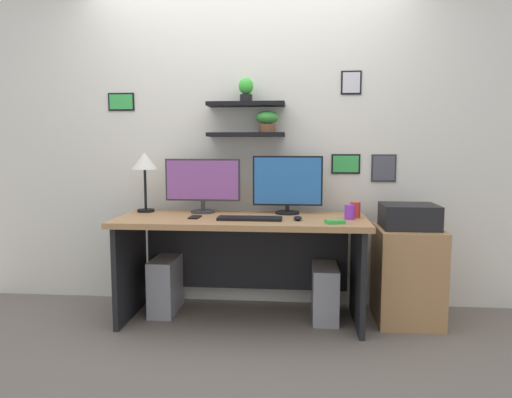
{
  "coord_description": "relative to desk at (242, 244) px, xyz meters",
  "views": [
    {
      "loc": [
        0.4,
        -3.25,
        1.25
      ],
      "look_at": [
        0.1,
        0.05,
        0.88
      ],
      "focal_mm": 32.78,
      "sensor_mm": 36.0,
      "label": 1
    }
  ],
  "objects": [
    {
      "name": "pen_cup",
      "position": [
        0.75,
        -0.07,
        0.26
      ],
      "size": [
        0.07,
        0.07,
        0.1
      ],
      "primitive_type": "cylinder",
      "color": "purple",
      "rests_on": "desk"
    },
    {
      "name": "cell_phone",
      "position": [
        -0.32,
        -0.11,
        0.21
      ],
      "size": [
        0.07,
        0.14,
        0.01
      ],
      "primitive_type": "cube",
      "rotation": [
        0.0,
        0.0,
        -0.02
      ],
      "color": "black",
      "rests_on": "desk"
    },
    {
      "name": "desk_lamp",
      "position": [
        -0.77,
        0.16,
        0.57
      ],
      "size": [
        0.2,
        0.2,
        0.46
      ],
      "color": "black",
      "rests_on": "desk"
    },
    {
      "name": "desk",
      "position": [
        0.0,
        0.0,
        0.0
      ],
      "size": [
        1.76,
        0.68,
        0.75
      ],
      "color": "tan",
      "rests_on": "ground"
    },
    {
      "name": "drawer_cabinet",
      "position": [
        1.18,
        0.04,
        -0.21
      ],
      "size": [
        0.44,
        0.5,
        0.67
      ],
      "primitive_type": "cube",
      "color": "tan",
      "rests_on": "ground"
    },
    {
      "name": "computer_mouse",
      "position": [
        0.4,
        -0.16,
        0.22
      ],
      "size": [
        0.06,
        0.09,
        0.03
      ],
      "primitive_type": "ellipsoid",
      "color": "black",
      "rests_on": "desk"
    },
    {
      "name": "monitor_left",
      "position": [
        -0.32,
        0.16,
        0.43
      ],
      "size": [
        0.57,
        0.18,
        0.41
      ],
      "color": "#2D2D33",
      "rests_on": "desk"
    },
    {
      "name": "back_wall_assembly",
      "position": [
        0.0,
        0.38,
        0.81
      ],
      "size": [
        4.4,
        0.24,
        2.7
      ],
      "color": "silver",
      "rests_on": "ground"
    },
    {
      "name": "water_cup",
      "position": [
        0.8,
        0.01,
        0.26
      ],
      "size": [
        0.07,
        0.07,
        0.11
      ],
      "primitive_type": "cylinder",
      "color": "red",
      "rests_on": "desk"
    },
    {
      "name": "scissors_tray",
      "position": [
        0.64,
        -0.27,
        0.22
      ],
      "size": [
        0.14,
        0.11,
        0.02
      ],
      "primitive_type": "cube",
      "rotation": [
        0.0,
        0.0,
        0.28
      ],
      "color": "green",
      "rests_on": "desk"
    },
    {
      "name": "ground_plane",
      "position": [
        0.0,
        -0.06,
        -0.54
      ],
      "size": [
        8.0,
        8.0,
        0.0
      ],
      "primitive_type": "plane",
      "color": "#70665B"
    },
    {
      "name": "computer_tower_left",
      "position": [
        -0.59,
        0.06,
        -0.34
      ],
      "size": [
        0.18,
        0.4,
        0.41
      ],
      "primitive_type": "cube",
      "color": "#99999E",
      "rests_on": "ground"
    },
    {
      "name": "computer_tower_right",
      "position": [
        0.6,
        0.02,
        -0.35
      ],
      "size": [
        0.18,
        0.4,
        0.39
      ],
      "primitive_type": "cube",
      "color": "#99999E",
      "rests_on": "ground"
    },
    {
      "name": "keyboard",
      "position": [
        0.07,
        -0.16,
        0.22
      ],
      "size": [
        0.44,
        0.14,
        0.02
      ],
      "primitive_type": "cube",
      "color": "black",
      "rests_on": "desk"
    },
    {
      "name": "printer",
      "position": [
        1.18,
        0.04,
        0.22
      ],
      "size": [
        0.38,
        0.34,
        0.17
      ],
      "primitive_type": "cube",
      "color": "black",
      "rests_on": "drawer_cabinet"
    },
    {
      "name": "monitor_right",
      "position": [
        0.32,
        0.16,
        0.43
      ],
      "size": [
        0.52,
        0.18,
        0.43
      ],
      "color": "black",
      "rests_on": "desk"
    }
  ]
}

